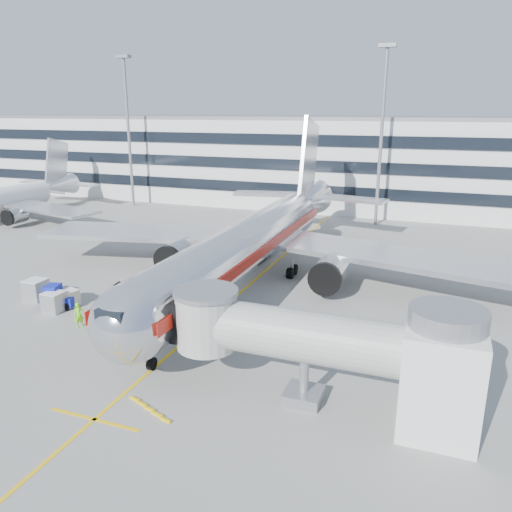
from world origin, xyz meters
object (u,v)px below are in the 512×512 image
(baggage_tug, at_px, (58,297))
(cargo_container_left, at_px, (54,302))
(main_jet, at_px, (256,240))
(ramp_worker, at_px, (79,315))
(cargo_container_right, at_px, (69,298))
(belt_loader, at_px, (133,300))
(cargo_container_front, at_px, (36,289))

(baggage_tug, height_order, cargo_container_left, baggage_tug)
(main_jet, xyz_separation_m, cargo_container_left, (-13.28, -13.91, -3.37))
(baggage_tug, bearing_deg, ramp_worker, -31.37)
(cargo_container_right, bearing_deg, belt_loader, 21.53)
(belt_loader, xyz_separation_m, cargo_container_front, (-9.18, -1.75, 0.37))
(main_jet, xyz_separation_m, belt_loader, (-7.69, -10.49, -3.67))
(belt_loader, bearing_deg, cargo_container_right, -158.47)
(belt_loader, relative_size, ramp_worker, 2.05)
(baggage_tug, relative_size, cargo_container_front, 1.60)
(main_jet, xyz_separation_m, baggage_tug, (-13.69, -13.04, -3.36))
(cargo_container_front, height_order, ramp_worker, ramp_worker)
(belt_loader, height_order, cargo_container_front, belt_loader)
(cargo_container_right, bearing_deg, cargo_container_front, 175.68)
(main_jet, bearing_deg, cargo_container_left, -133.67)
(main_jet, distance_m, cargo_container_front, 21.11)
(belt_loader, relative_size, cargo_container_front, 2.26)
(cargo_container_left, bearing_deg, baggage_tug, 115.32)
(baggage_tug, xyz_separation_m, cargo_container_left, (0.41, -0.87, -0.01))
(belt_loader, xyz_separation_m, baggage_tug, (-6.00, -2.55, 0.31))
(cargo_container_left, bearing_deg, belt_loader, 31.45)
(belt_loader, xyz_separation_m, cargo_container_left, (-5.59, -3.42, 0.30))
(baggage_tug, distance_m, cargo_container_right, 0.95)
(cargo_container_left, bearing_deg, cargo_container_front, 155.14)
(ramp_worker, bearing_deg, cargo_container_right, 83.89)
(cargo_container_left, xyz_separation_m, cargo_container_front, (-3.59, 1.66, 0.07))
(belt_loader, bearing_deg, ramp_worker, -104.50)
(ramp_worker, bearing_deg, cargo_container_left, 99.97)
(belt_loader, bearing_deg, main_jet, 53.75)
(main_jet, height_order, cargo_container_left, main_jet)
(cargo_container_front, bearing_deg, belt_loader, 10.81)
(main_jet, bearing_deg, cargo_container_right, -135.79)
(ramp_worker, bearing_deg, main_jet, 4.98)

